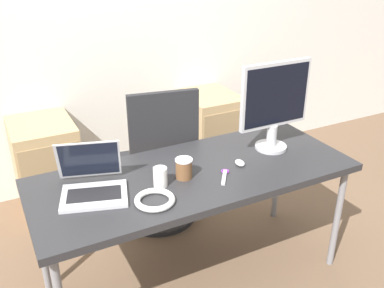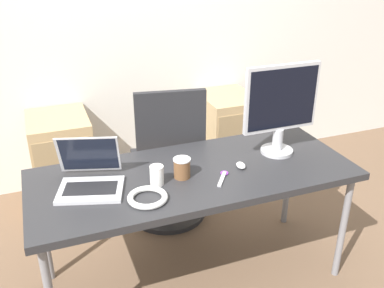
# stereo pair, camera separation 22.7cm
# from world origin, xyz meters

# --- Properties ---
(ground_plane) EXTENTS (14.00, 14.00, 0.00)m
(ground_plane) POSITION_xyz_m (0.00, 0.00, 0.00)
(ground_plane) COLOR brown
(wall_back) EXTENTS (10.00, 0.05, 2.60)m
(wall_back) POSITION_xyz_m (0.00, 1.44, 1.30)
(wall_back) COLOR silver
(wall_back) RESTS_ON ground_plane
(desk) EXTENTS (1.75, 0.71, 0.73)m
(desk) POSITION_xyz_m (0.00, 0.00, 0.68)
(desk) COLOR #28282B
(desk) RESTS_ON ground_plane
(office_chair) EXTENTS (0.56, 0.59, 1.04)m
(office_chair) POSITION_xyz_m (0.05, 0.63, 0.38)
(office_chair) COLOR #232326
(office_chair) RESTS_ON ground_plane
(cabinet_left) EXTENTS (0.43, 0.52, 0.70)m
(cabinet_left) POSITION_xyz_m (-0.62, 1.15, 0.35)
(cabinet_left) COLOR tan
(cabinet_left) RESTS_ON ground_plane
(cabinet_right) EXTENTS (0.43, 0.52, 0.70)m
(cabinet_right) POSITION_xyz_m (0.74, 1.15, 0.35)
(cabinet_right) COLOR tan
(cabinet_right) RESTS_ON ground_plane
(laptop_center) EXTENTS (0.37, 0.40, 0.25)m
(laptop_center) POSITION_xyz_m (-0.55, 0.04, 0.78)
(laptop_center) COLOR silver
(laptop_center) RESTS_ON desk
(monitor) EXTENTS (0.45, 0.19, 0.53)m
(monitor) POSITION_xyz_m (0.54, 0.05, 1.01)
(monitor) COLOR #B7B7BC
(monitor) RESTS_ON desk
(mouse) EXTENTS (0.05, 0.07, 0.03)m
(mouse) POSITION_xyz_m (0.25, -0.05, 0.74)
(mouse) COLOR silver
(mouse) RESTS_ON desk
(coffee_cup_white) EXTENTS (0.07, 0.07, 0.10)m
(coffee_cup_white) POSITION_xyz_m (-0.23, -0.05, 0.78)
(coffee_cup_white) COLOR white
(coffee_cup_white) RESTS_ON desk
(coffee_cup_brown) EXTENTS (0.09, 0.09, 0.11)m
(coffee_cup_brown) POSITION_xyz_m (-0.08, -0.03, 0.78)
(coffee_cup_brown) COLOR brown
(coffee_cup_brown) RESTS_ON desk
(cable_coil) EXTENTS (0.20, 0.20, 0.03)m
(cable_coil) POSITION_xyz_m (-0.31, -0.18, 0.74)
(cable_coil) COLOR white
(cable_coil) RESTS_ON desk
(scissors) EXTENTS (0.12, 0.15, 0.01)m
(scissors) POSITION_xyz_m (0.12, -0.12, 0.73)
(scissors) COLOR #B2B2B7
(scissors) RESTS_ON desk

